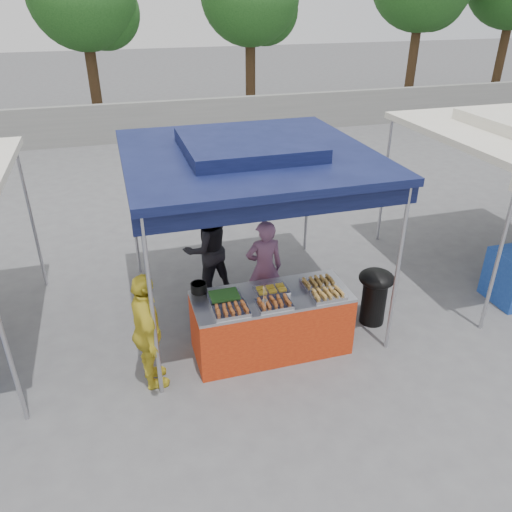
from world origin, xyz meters
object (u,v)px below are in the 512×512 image
object	(u,v)px
vendor_woman	(264,268)
helper_man	(207,249)
wok_burner	(375,292)
customer_person	(148,332)
vendor_table	(271,323)
cooking_pot	(199,288)

from	to	relation	value
vendor_woman	helper_man	world-z (taller)	helper_man
vendor_woman	helper_man	distance (m)	1.02
wok_burner	customer_person	world-z (taller)	customer_person
wok_burner	vendor_woman	world-z (taller)	vendor_woman
wok_burner	customer_person	bearing A→B (deg)	179.74
vendor_table	vendor_woman	world-z (taller)	vendor_woman
vendor_woman	wok_burner	bearing A→B (deg)	156.49
cooking_pot	customer_person	bearing A→B (deg)	-142.42
cooking_pot	helper_man	xyz separation A→B (m)	(0.35, 1.29, -0.13)
wok_burner	helper_man	world-z (taller)	helper_man
vendor_woman	customer_person	bearing A→B (deg)	33.73
helper_man	customer_person	size ratio (longest dim) A/B	1.03
cooking_pot	vendor_woman	bearing A→B (deg)	27.21
vendor_woman	cooking_pot	bearing A→B (deg)	29.22
vendor_table	customer_person	bearing A→B (deg)	-172.37
cooking_pot	vendor_woman	xyz separation A→B (m)	(1.04, 0.53, -0.17)
vendor_table	cooking_pot	distance (m)	1.05
cooking_pot	vendor_woman	size ratio (longest dim) A/B	0.14
helper_man	customer_person	distance (m)	2.13
vendor_table	cooking_pot	xyz separation A→B (m)	(-0.86, 0.34, 0.49)
wok_burner	customer_person	xyz separation A→B (m)	(-3.17, -0.40, 0.26)
cooking_pot	wok_burner	bearing A→B (deg)	-3.39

